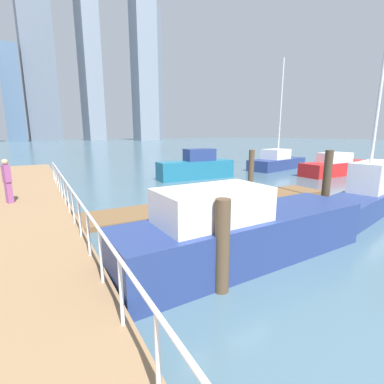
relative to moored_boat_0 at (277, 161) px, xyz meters
The scene contains 17 objects.
ground_plane 14.94m from the moored_boat_0, behind, with size 300.00×300.00×0.00m, color #476675.
floating_dock 14.48m from the moored_boat_0, 146.80° to the right, with size 12.64×2.00×0.18m, color brown.
boardwalk_railing 21.84m from the moored_boat_0, 145.84° to the right, with size 0.06×26.01×1.08m.
dock_piling_0 14.48m from the moored_boat_0, 128.99° to the right, with size 0.30×0.30×2.54m, color #473826.
dock_piling_1 8.66m from the moored_boat_0, 146.70° to the right, with size 0.35×0.35×2.17m, color brown.
dock_piling_2 21.04m from the moored_boat_0, 139.12° to the right, with size 0.30×0.30×1.94m, color brown.
moored_boat_0 is the anchor object (origin of this frame).
moored_boat_2 13.97m from the moored_boat_0, 121.52° to the right, with size 7.38×2.93×9.61m.
moored_boat_3 19.44m from the moored_boat_0, 138.69° to the right, with size 6.99×1.99×1.97m.
moored_boat_4 9.12m from the moored_boat_0, behind, with size 5.60×1.59×2.10m.
moored_boat_5 5.02m from the moored_boat_0, 72.01° to the right, with size 7.25×1.95×1.71m.
pedestrian_0 20.60m from the moored_boat_0, 166.49° to the right, with size 0.34×0.42×1.78m.
skyline_tower_2 117.57m from the moored_boat_0, 101.95° to the left, with size 6.56×7.86×35.76m, color slate.
skyline_tower_3 126.49m from the moored_boat_0, 96.73° to the left, with size 12.00×11.05×83.26m, color slate.
skyline_tower_4 123.68m from the moored_boat_0, 87.17° to the left, with size 6.98×13.58×86.56m, color gray.
skyline_tower_5 112.68m from the moored_boat_0, 75.90° to the left, with size 8.73×10.38×69.81m, color gray.
skyline_tower_6 134.45m from the moored_boat_0, 73.63° to the left, with size 7.96×13.51×63.12m, color slate.
Camera 1 is at (-4.03, 1.63, 3.17)m, focal length 25.89 mm.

